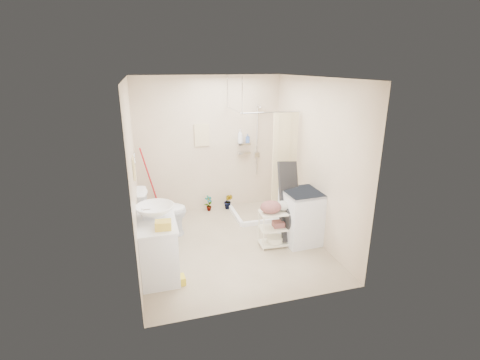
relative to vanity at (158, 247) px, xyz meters
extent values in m
plane|color=tan|center=(1.16, 0.55, -0.40)|extent=(3.20, 3.20, 0.00)
cube|color=silver|center=(1.16, 0.55, 2.20)|extent=(2.80, 3.20, 0.04)
cube|color=beige|center=(1.16, 2.15, 0.90)|extent=(2.80, 0.04, 2.60)
cube|color=beige|center=(1.16, -1.05, 0.90)|extent=(2.80, 0.04, 2.60)
cube|color=beige|center=(-0.24, 0.55, 0.90)|extent=(0.04, 3.20, 2.60)
cube|color=beige|center=(2.56, 0.55, 0.90)|extent=(0.04, 3.20, 2.60)
cube|color=silver|center=(0.00, 0.00, 0.00)|extent=(0.52, 0.92, 0.81)
imported|color=white|center=(0.00, 0.10, 0.49)|extent=(0.61, 0.61, 0.18)
cube|color=gold|center=(0.08, -0.29, 0.46)|extent=(0.21, 0.17, 0.11)
cube|color=yellow|center=(0.21, -0.33, -0.33)|extent=(0.31, 0.25, 0.16)
imported|color=silver|center=(0.12, 1.18, 0.02)|extent=(0.86, 0.52, 0.85)
imported|color=brown|center=(1.08, 1.98, -0.25)|extent=(0.20, 0.18, 0.32)
imported|color=#913820|center=(1.48, 1.97, -0.24)|extent=(0.23, 0.21, 0.32)
cube|color=beige|center=(1.01, 2.13, 1.10)|extent=(0.28, 0.03, 0.42)
imported|color=silver|center=(1.75, 2.06, 1.05)|extent=(0.11, 0.12, 0.27)
imported|color=#3A5697|center=(1.91, 2.09, 1.00)|extent=(0.09, 0.10, 0.16)
cube|color=silver|center=(2.30, 0.34, 0.03)|extent=(0.62, 0.64, 0.87)
camera|label=1|loc=(-0.07, -4.34, 2.36)|focal=26.00mm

